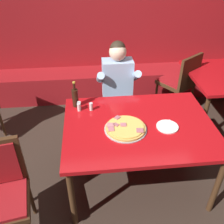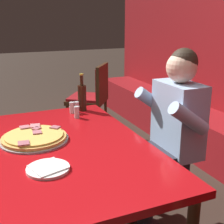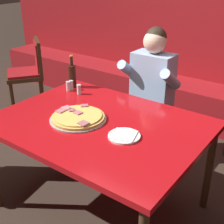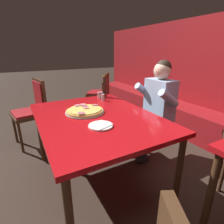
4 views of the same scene
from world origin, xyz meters
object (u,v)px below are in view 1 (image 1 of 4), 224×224
Objects in this scene: beer_bottle at (75,97)px; diner_seated_blue_shirt at (118,88)px; shaker_red_pepper_flakes at (79,108)px; dining_chair_far_left at (181,79)px; shaker_oregano at (91,107)px; dining_chair_side_aisle at (0,189)px; main_dining_table at (139,130)px; shaker_black_pepper at (79,106)px; pizza at (125,128)px; plate_white_paper at (167,127)px.

diner_seated_blue_shirt reaches higher than beer_bottle.
dining_chair_far_left is at bearing 32.58° from shaker_red_pepper_flakes.
shaker_oregano is 0.09× the size of dining_chair_side_aisle.
main_dining_table is at bearing 21.43° from dining_chair_side_aisle.
diner_seated_blue_shirt reaches higher than shaker_black_pepper.
shaker_black_pepper and shaker_oregano have the same top height.
pizza reaches higher than plate_white_paper.
main_dining_table is 1.48× the size of dining_chair_side_aisle.
pizza is 4.71× the size of shaker_black_pepper.
shaker_black_pepper is 0.04m from shaker_red_pepper_flakes.
pizza is 0.57m from shaker_red_pepper_flakes.
plate_white_paper is 1.00m from beer_bottle.
dining_chair_side_aisle is at bearing -158.57° from main_dining_table.
dining_chair_far_left reaches higher than shaker_oregano.
dining_chair_side_aisle is (-2.11, -1.71, -0.01)m from dining_chair_far_left.
beer_bottle is at bearing -150.76° from dining_chair_far_left.
shaker_red_pepper_flakes is 1.05m from dining_chair_side_aisle.
dining_chair_far_left is at bearing 29.24° from beer_bottle.
plate_white_paper is at bearing -114.98° from dining_chair_far_left.
shaker_red_pepper_flakes is 0.74m from diner_seated_blue_shirt.
shaker_red_pepper_flakes is at bearing 140.38° from pizza.
dining_chair_far_left is at bearing 54.72° from main_dining_table.
diner_seated_blue_shirt is at bearing 49.50° from dining_chair_side_aisle.
shaker_black_pepper is at bearing -132.95° from diner_seated_blue_shirt.
dining_chair_far_left is at bearing 35.02° from shaker_oregano.
beer_bottle is at bearing 110.33° from shaker_red_pepper_flakes.
diner_seated_blue_shirt is (0.48, 0.51, -0.10)m from shaker_black_pepper.
diner_seated_blue_shirt is (-0.36, 0.92, -0.07)m from plate_white_paper.
diner_seated_blue_shirt is (-0.10, 0.85, 0.01)m from main_dining_table.
pizza is 1.93× the size of plate_white_paper.
diner_seated_blue_shirt is at bearing 87.30° from pizza.
dining_chair_far_left is at bearing 39.08° from dining_chair_side_aisle.
diner_seated_blue_shirt is (0.04, 0.91, -0.08)m from pizza.
shaker_red_pepper_flakes is (0.04, -0.10, -0.07)m from beer_bottle.
diner_seated_blue_shirt reaches higher than shaker_oregano.
plate_white_paper is 2.44× the size of shaker_oregano.
beer_bottle is 0.20m from shaker_oregano.
dining_chair_side_aisle is (-0.79, -0.78, -0.23)m from shaker_oregano.
shaker_oregano is (-0.72, 0.37, 0.03)m from plate_white_paper.
main_dining_table is 0.75m from beer_bottle.
dining_chair_side_aisle is (-1.10, -0.42, -0.21)m from pizza.
beer_bottle is 0.30× the size of dining_chair_far_left.
shaker_black_pepper is at bearing 85.67° from shaker_red_pepper_flakes.
dining_chair_side_aisle is (-0.62, -0.88, -0.30)m from beer_bottle.
diner_seated_blue_shirt is at bearing 47.05° from shaker_black_pepper.
shaker_oregano is (-0.31, 0.36, 0.02)m from pizza.
dining_chair_far_left is (0.97, 0.38, -0.13)m from diner_seated_blue_shirt.
shaker_oregano is 1.13m from dining_chair_side_aisle.
diner_seated_blue_shirt is (0.52, 0.45, -0.17)m from beer_bottle.
pizza is at bearing -44.04° from beer_bottle.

